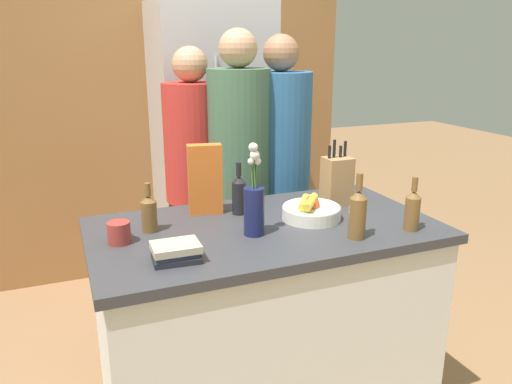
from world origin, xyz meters
TOP-DOWN VIEW (x-y plane):
  - kitchen_island at (0.00, 0.00)m, footprint 1.45×0.80m
  - back_wall_wood at (0.00, 1.80)m, footprint 2.65×0.12m
  - refrigerator at (0.21, 1.44)m, footprint 0.74×0.62m
  - fruit_bowl at (0.22, 0.01)m, footprint 0.26×0.26m
  - knife_block at (0.44, 0.15)m, footprint 0.13×0.11m
  - flower_vase at (-0.08, -0.08)m, footprint 0.08×0.08m
  - cereal_box at (-0.18, 0.25)m, footprint 0.16×0.09m
  - coffee_mug at (-0.59, 0.03)m, footprint 0.09×0.12m
  - book_stack at (-0.43, -0.21)m, footprint 0.17×0.13m
  - bottle_oil at (0.28, -0.26)m, footprint 0.07×0.07m
  - bottle_vinegar at (-0.05, 0.18)m, footprint 0.06×0.06m
  - bottle_wine at (0.54, -0.27)m, footprint 0.06×0.06m
  - bottle_water at (-0.46, 0.11)m, footprint 0.06×0.06m
  - person_at_sink at (-0.08, 0.86)m, footprint 0.32×0.32m
  - person_in_blue at (0.14, 0.69)m, footprint 0.34×0.34m
  - person_in_red_tee at (0.40, 0.73)m, footprint 0.35×0.35m

SIDE VIEW (x-z plane):
  - kitchen_island at x=0.00m, z-range 0.00..0.92m
  - person_at_sink at x=-0.08m, z-range 0.11..1.75m
  - book_stack at x=-0.43m, z-range 0.92..0.98m
  - person_in_red_tee at x=0.40m, z-range 0.10..1.81m
  - fruit_bowl at x=0.22m, z-range 0.91..1.01m
  - refrigerator at x=0.21m, z-range 0.00..1.92m
  - coffee_mug at x=-0.59m, z-range 0.92..1.00m
  - person_in_blue at x=0.14m, z-range 0.11..1.85m
  - bottle_water at x=-0.46m, z-range 0.90..1.10m
  - bottle_wine at x=0.54m, z-range 0.90..1.12m
  - bottle_vinegar at x=-0.05m, z-range 0.89..1.13m
  - bottle_oil at x=0.28m, z-range 0.89..1.15m
  - knife_block at x=0.44m, z-range 0.88..1.19m
  - flower_vase at x=-0.08m, z-range 0.86..1.24m
  - cereal_box at x=-0.18m, z-range 0.92..1.23m
  - back_wall_wood at x=0.00m, z-range 0.00..2.60m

